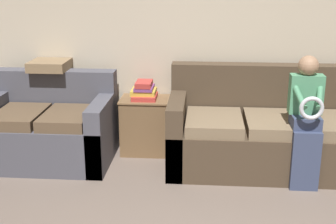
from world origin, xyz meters
TOP-DOWN VIEW (x-y plane):
  - wall_back at (0.00, 2.87)m, footprint 6.70×0.06m
  - couch_main at (0.59, 2.35)m, footprint 2.04×0.94m
  - couch_side at (-1.68, 2.32)m, footprint 1.30×0.90m
  - child_left_seated at (0.83, 1.95)m, footprint 0.30×0.38m
  - side_shelf at (-0.72, 2.62)m, footprint 0.52×0.41m
  - book_stack at (-0.72, 2.62)m, footprint 0.27×0.30m
  - throw_pillow at (-1.73, 2.63)m, footprint 0.39×0.39m

SIDE VIEW (x-z plane):
  - side_shelf at x=-0.72m, z-range 0.01..0.61m
  - couch_side at x=-1.68m, z-range -0.12..0.77m
  - couch_main at x=0.59m, z-range -0.15..0.84m
  - child_left_seated at x=0.83m, z-range 0.07..1.26m
  - book_stack at x=-0.72m, z-range 0.59..0.78m
  - throw_pillow at x=-1.73m, z-range 0.89..0.99m
  - wall_back at x=0.00m, z-range 0.00..2.55m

